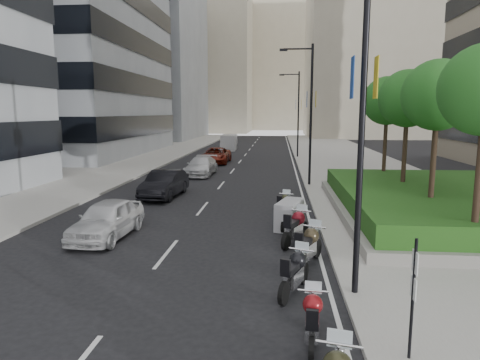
# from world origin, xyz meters

# --- Properties ---
(ground) EXTENTS (160.00, 160.00, 0.00)m
(ground) POSITION_xyz_m (0.00, 0.00, 0.00)
(ground) COLOR black
(ground) RESTS_ON ground
(sidewalk_right) EXTENTS (10.00, 100.00, 0.15)m
(sidewalk_right) POSITION_xyz_m (9.00, 30.00, 0.07)
(sidewalk_right) COLOR #9E9B93
(sidewalk_right) RESTS_ON ground
(sidewalk_left) EXTENTS (8.00, 100.00, 0.15)m
(sidewalk_left) POSITION_xyz_m (-12.00, 30.00, 0.07)
(sidewalk_left) COLOR #9E9B93
(sidewalk_left) RESTS_ON ground
(lane_edge) EXTENTS (0.12, 100.00, 0.01)m
(lane_edge) POSITION_xyz_m (3.70, 30.00, 0.01)
(lane_edge) COLOR silver
(lane_edge) RESTS_ON ground
(lane_centre) EXTENTS (0.12, 100.00, 0.01)m
(lane_centre) POSITION_xyz_m (-1.50, 30.00, 0.01)
(lane_centre) COLOR silver
(lane_centre) RESTS_ON ground
(building_grey_far) EXTENTS (22.00, 26.00, 30.00)m
(building_grey_far) POSITION_xyz_m (-24.00, 70.00, 15.00)
(building_grey_far) COLOR gray
(building_grey_far) RESTS_ON ground
(building_cream_right) EXTENTS (28.00, 24.00, 36.00)m
(building_cream_right) POSITION_xyz_m (22.00, 80.00, 18.00)
(building_cream_right) COLOR #B7AD93
(building_cream_right) RESTS_ON ground
(building_cream_left) EXTENTS (26.00, 24.00, 34.00)m
(building_cream_left) POSITION_xyz_m (-18.00, 100.00, 17.00)
(building_cream_left) COLOR #B7AD93
(building_cream_left) RESTS_ON ground
(building_cream_centre) EXTENTS (30.00, 24.00, 38.00)m
(building_cream_centre) POSITION_xyz_m (2.00, 120.00, 19.00)
(building_cream_centre) COLOR #B7AD93
(building_cream_centre) RESTS_ON ground
(planter) EXTENTS (10.00, 14.00, 0.40)m
(planter) POSITION_xyz_m (10.00, 10.00, 0.35)
(planter) COLOR gray
(planter) RESTS_ON sidewalk_right
(hedge) EXTENTS (9.40, 13.40, 0.80)m
(hedge) POSITION_xyz_m (10.00, 10.00, 0.95)
(hedge) COLOR #134112
(hedge) RESTS_ON planter
(tree_1) EXTENTS (2.80, 2.80, 6.30)m
(tree_1) POSITION_xyz_m (8.50, 8.00, 5.42)
(tree_1) COLOR #332319
(tree_1) RESTS_ON planter
(tree_2) EXTENTS (2.80, 2.80, 6.30)m
(tree_2) POSITION_xyz_m (8.50, 12.00, 5.42)
(tree_2) COLOR #332319
(tree_2) RESTS_ON planter
(tree_3) EXTENTS (2.80, 2.80, 6.30)m
(tree_3) POSITION_xyz_m (8.50, 16.00, 5.42)
(tree_3) COLOR #332319
(tree_3) RESTS_ON planter
(lamp_post_0) EXTENTS (2.34, 0.45, 9.00)m
(lamp_post_0) POSITION_xyz_m (4.14, 1.00, 5.07)
(lamp_post_0) COLOR black
(lamp_post_0) RESTS_ON ground
(lamp_post_1) EXTENTS (2.34, 0.45, 9.00)m
(lamp_post_1) POSITION_xyz_m (4.14, 18.00, 5.07)
(lamp_post_1) COLOR black
(lamp_post_1) RESTS_ON ground
(lamp_post_2) EXTENTS (2.34, 0.45, 9.00)m
(lamp_post_2) POSITION_xyz_m (4.14, 36.00, 5.07)
(lamp_post_2) COLOR black
(lamp_post_2) RESTS_ON ground
(parking_sign) EXTENTS (0.06, 0.32, 2.50)m
(parking_sign) POSITION_xyz_m (4.80, -2.00, 1.46)
(parking_sign) COLOR black
(parking_sign) RESTS_ON ground
(motorcycle_1) EXTENTS (0.67, 2.00, 0.99)m
(motorcycle_1) POSITION_xyz_m (3.02, -1.40, 0.53)
(motorcycle_1) COLOR black
(motorcycle_1) RESTS_ON ground
(motorcycle_2) EXTENTS (0.99, 2.05, 1.07)m
(motorcycle_2) POSITION_xyz_m (2.75, 1.16, 0.57)
(motorcycle_2) COLOR black
(motorcycle_2) RESTS_ON ground
(motorcycle_3) EXTENTS (1.14, 2.15, 1.15)m
(motorcycle_3) POSITION_xyz_m (3.25, 3.32, 0.61)
(motorcycle_3) COLOR black
(motorcycle_3) RESTS_ON ground
(motorcycle_4) EXTENTS (1.13, 2.18, 1.16)m
(motorcycle_4) POSITION_xyz_m (2.94, 5.55, 0.62)
(motorcycle_4) COLOR black
(motorcycle_4) RESTS_ON ground
(motorcycle_5) EXTENTS (1.29, 2.05, 1.16)m
(motorcycle_5) POSITION_xyz_m (2.76, 7.62, 0.58)
(motorcycle_5) COLOR black
(motorcycle_5) RESTS_ON ground
(motorcycle_6) EXTENTS (0.80, 1.99, 1.01)m
(motorcycle_6) POSITION_xyz_m (2.54, 9.65, 0.54)
(motorcycle_6) COLOR black
(motorcycle_6) RESTS_ON ground
(car_a) EXTENTS (1.93, 4.35, 1.45)m
(car_a) POSITION_xyz_m (-4.26, 5.67, 0.73)
(car_a) COLOR silver
(car_a) RESTS_ON ground
(car_b) EXTENTS (1.92, 4.69, 1.51)m
(car_b) POSITION_xyz_m (-4.17, 13.70, 0.76)
(car_b) COLOR black
(car_b) RESTS_ON ground
(car_c) EXTENTS (2.15, 4.94, 1.41)m
(car_c) POSITION_xyz_m (-3.64, 22.43, 0.71)
(car_c) COLOR silver
(car_c) RESTS_ON ground
(car_d) EXTENTS (2.51, 5.36, 1.48)m
(car_d) POSITION_xyz_m (-3.66, 30.40, 0.74)
(car_d) COLOR maroon
(car_d) RESTS_ON ground
(delivery_van) EXTENTS (1.89, 4.74, 1.98)m
(delivery_van) POSITION_xyz_m (-4.10, 44.98, 0.92)
(delivery_van) COLOR #B5B5B7
(delivery_van) RESTS_ON ground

